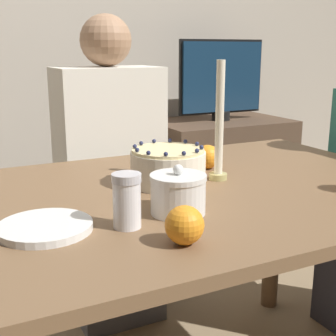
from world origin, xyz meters
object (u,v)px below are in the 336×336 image
at_px(person_man_blue_shirt, 111,192).
at_px(sugar_bowl, 178,194).
at_px(candle, 219,131).
at_px(cake, 168,167).
at_px(sugar_shaker, 127,200).
at_px(tv_monitor, 222,79).

bearing_deg(person_man_blue_shirt, sugar_bowl, 81.52).
bearing_deg(candle, person_man_blue_shirt, 100.65).
bearing_deg(sugar_bowl, cake, 69.05).
xyz_separation_m(sugar_bowl, candle, (0.24, 0.20, 0.10)).
bearing_deg(sugar_shaker, cake, 48.71).
bearing_deg(cake, tv_monitor, 51.07).
height_order(candle, tv_monitor, tv_monitor).
bearing_deg(tv_monitor, sugar_shaker, -129.40).
distance_m(person_man_blue_shirt, tv_monitor, 1.02).
xyz_separation_m(sugar_shaker, person_man_blue_shirt, (0.26, 0.85, -0.26)).
bearing_deg(candle, sugar_shaker, -148.17).
bearing_deg(person_man_blue_shirt, tv_monitor, -150.68).
height_order(sugar_bowl, person_man_blue_shirt, person_man_blue_shirt).
bearing_deg(sugar_shaker, person_man_blue_shirt, 73.01).
bearing_deg(tv_monitor, candle, -123.03).
height_order(sugar_shaker, candle, candle).
height_order(person_man_blue_shirt, tv_monitor, person_man_blue_shirt).
relative_size(sugar_shaker, tv_monitor, 0.23).
bearing_deg(tv_monitor, person_man_blue_shirt, -150.68).
height_order(cake, person_man_blue_shirt, person_man_blue_shirt).
bearing_deg(cake, sugar_shaker, -131.29).
height_order(cake, sugar_shaker, sugar_shaker).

